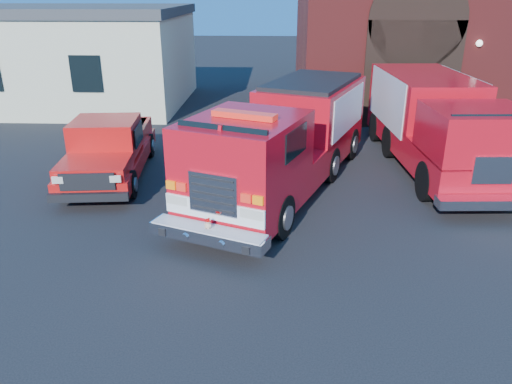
{
  "coord_description": "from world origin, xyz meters",
  "views": [
    {
      "loc": [
        0.36,
        -10.37,
        5.05
      ],
      "look_at": [
        0.0,
        -1.2,
        1.3
      ],
      "focal_mm": 35.0,
      "sensor_mm": 36.0,
      "label": 1
    }
  ],
  "objects_px": {
    "fire_engine": "(287,139)",
    "secondary_truck": "(436,121)",
    "fire_station": "(468,8)",
    "pickup_truck": "(110,149)",
    "side_building": "(74,55)"
  },
  "relations": [
    {
      "from": "side_building",
      "to": "fire_engine",
      "type": "distance_m",
      "value": 14.36
    },
    {
      "from": "secondary_truck",
      "to": "pickup_truck",
      "type": "bearing_deg",
      "value": -172.27
    },
    {
      "from": "fire_station",
      "to": "pickup_truck",
      "type": "height_order",
      "value": "fire_station"
    },
    {
      "from": "fire_station",
      "to": "secondary_truck",
      "type": "height_order",
      "value": "fire_station"
    },
    {
      "from": "pickup_truck",
      "to": "secondary_truck",
      "type": "height_order",
      "value": "secondary_truck"
    },
    {
      "from": "fire_station",
      "to": "side_building",
      "type": "height_order",
      "value": "fire_station"
    },
    {
      "from": "fire_station",
      "to": "fire_engine",
      "type": "distance_m",
      "value": 14.54
    },
    {
      "from": "side_building",
      "to": "pickup_truck",
      "type": "xyz_separation_m",
      "value": [
        4.66,
        -9.93,
        -1.38
      ]
    },
    {
      "from": "side_building",
      "to": "pickup_truck",
      "type": "bearing_deg",
      "value": -64.89
    },
    {
      "from": "fire_station",
      "to": "secondary_truck",
      "type": "xyz_separation_m",
      "value": [
        -3.84,
        -9.63,
        -2.85
      ]
    },
    {
      "from": "pickup_truck",
      "to": "side_building",
      "type": "bearing_deg",
      "value": 115.11
    },
    {
      "from": "secondary_truck",
      "to": "fire_engine",
      "type": "bearing_deg",
      "value": -156.57
    },
    {
      "from": "fire_engine",
      "to": "pickup_truck",
      "type": "height_order",
      "value": "fire_engine"
    },
    {
      "from": "fire_engine",
      "to": "secondary_truck",
      "type": "relative_size",
      "value": 1.09
    },
    {
      "from": "fire_station",
      "to": "fire_engine",
      "type": "height_order",
      "value": "fire_station"
    }
  ]
}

